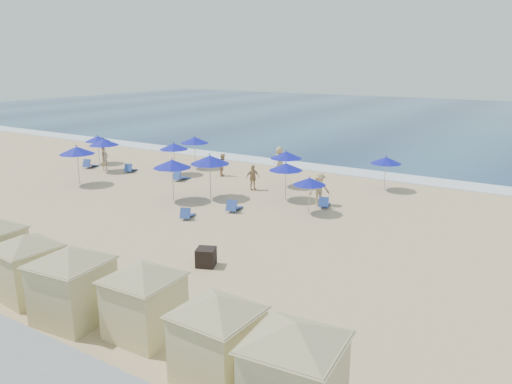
# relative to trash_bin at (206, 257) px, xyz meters

# --- Properties ---
(ground) EXTENTS (160.00, 160.00, 0.00)m
(ground) POSITION_rel_trash_bin_xyz_m (-5.82, 4.04, -0.37)
(ground) COLOR tan
(ground) RESTS_ON ground
(ocean) EXTENTS (160.00, 80.00, 0.06)m
(ocean) POSITION_rel_trash_bin_xyz_m (-5.82, 59.04, -0.34)
(ocean) COLOR navy
(ocean) RESTS_ON ground
(surf_line) EXTENTS (160.00, 2.50, 0.08)m
(surf_line) POSITION_rel_trash_bin_xyz_m (-5.82, 19.54, -0.33)
(surf_line) COLOR white
(surf_line) RESTS_ON ground
(trash_bin) EXTENTS (0.98, 0.98, 0.74)m
(trash_bin) POSITION_rel_trash_bin_xyz_m (0.00, 0.00, 0.00)
(trash_bin) COLOR black
(trash_bin) RESTS_ON ground
(cabana_2) EXTENTS (4.05, 4.05, 2.55)m
(cabana_2) POSITION_rel_trash_bin_xyz_m (-3.48, -5.47, 1.09)
(cabana_2) COLOR beige
(cabana_2) RESTS_ON ground
(cabana_3) EXTENTS (4.32, 4.32, 2.72)m
(cabana_3) POSITION_rel_trash_bin_xyz_m (-0.82, -5.69, 1.19)
(cabana_3) COLOR beige
(cabana_3) RESTS_ON ground
(cabana_4) EXTENTS (4.09, 4.09, 2.57)m
(cabana_4) POSITION_rel_trash_bin_xyz_m (1.74, -5.13, 1.10)
(cabana_4) COLOR beige
(cabana_4) RESTS_ON ground
(cabana_5) EXTENTS (4.10, 4.10, 2.57)m
(cabana_5) POSITION_rel_trash_bin_xyz_m (4.83, -5.61, 1.10)
(cabana_5) COLOR beige
(cabana_5) RESTS_ON ground
(cabana_6) EXTENTS (4.34, 4.34, 2.73)m
(cabana_6) POSITION_rel_trash_bin_xyz_m (7.24, -5.94, 1.19)
(cabana_6) COLOR beige
(cabana_6) RESTS_ON ground
(umbrella_0) EXTENTS (2.03, 2.03, 2.31)m
(umbrella_0) POSITION_rel_trash_bin_xyz_m (-20.14, 11.71, 1.63)
(umbrella_0) COLOR #A5A8AD
(umbrella_0) RESTS_ON ground
(umbrella_1) EXTENTS (2.23, 2.23, 2.53)m
(umbrella_1) POSITION_rel_trash_bin_xyz_m (-17.46, 10.04, 1.83)
(umbrella_1) COLOR #A5A8AD
(umbrella_1) RESTS_ON ground
(umbrella_2) EXTENTS (2.19, 2.19, 2.50)m
(umbrella_2) POSITION_rel_trash_bin_xyz_m (-12.52, 14.56, 1.79)
(umbrella_2) COLOR #A5A8AD
(umbrella_2) RESTS_ON ground
(umbrella_3) EXTENTS (2.34, 2.34, 2.67)m
(umbrella_3) POSITION_rel_trash_bin_xyz_m (-15.64, 6.23, 1.94)
(umbrella_3) COLOR #A5A8AD
(umbrella_3) RESTS_ON ground
(umbrella_4) EXTENTS (2.10, 2.10, 2.39)m
(umbrella_4) POSITION_rel_trash_bin_xyz_m (-12.31, 11.96, 1.70)
(umbrella_4) COLOR #A5A8AD
(umbrella_4) RESTS_ON ground
(umbrella_5) EXTENTS (2.38, 2.38, 2.70)m
(umbrella_5) POSITION_rel_trash_bin_xyz_m (-6.18, 8.30, 1.97)
(umbrella_5) COLOR #A5A8AD
(umbrella_5) RESTS_ON ground
(umbrella_6) EXTENTS (2.25, 2.25, 2.56)m
(umbrella_6) POSITION_rel_trash_bin_xyz_m (-7.67, 6.63, 1.85)
(umbrella_6) COLOR #A5A8AD
(umbrella_6) RESTS_ON ground
(umbrella_7) EXTENTS (2.11, 2.11, 2.40)m
(umbrella_7) POSITION_rel_trash_bin_xyz_m (-3.80, 13.29, 1.71)
(umbrella_7) COLOR #A5A8AD
(umbrella_7) RESTS_ON ground
(umbrella_8) EXTENTS (2.03, 2.03, 2.31)m
(umbrella_8) POSITION_rel_trash_bin_xyz_m (-2.18, 10.38, 1.63)
(umbrella_8) COLOR #A5A8AD
(umbrella_8) RESTS_ON ground
(umbrella_9) EXTENTS (1.97, 1.97, 2.24)m
(umbrella_9) POSITION_rel_trash_bin_xyz_m (2.04, 15.77, 1.57)
(umbrella_9) COLOR #A5A8AD
(umbrella_9) RESTS_ON ground
(umbrella_10) EXTENTS (1.80, 1.80, 2.05)m
(umbrella_10) POSITION_rel_trash_bin_xyz_m (0.23, 8.69, 1.41)
(umbrella_10) COLOR #A5A8AD
(umbrella_10) RESTS_ON ground
(beach_chair_0) EXTENTS (0.90, 1.45, 0.74)m
(beach_chair_0) POSITION_rel_trash_bin_xyz_m (-19.42, 10.17, -0.11)
(beach_chair_0) COLOR #294596
(beach_chair_0) RESTS_ON ground
(beach_chair_1) EXTENTS (1.00, 1.37, 0.69)m
(beach_chair_1) POSITION_rel_trash_bin_xyz_m (-15.65, 10.78, -0.13)
(beach_chair_1) COLOR #294596
(beach_chair_1) RESTS_ON ground
(beach_chair_2) EXTENTS (0.65, 1.37, 0.74)m
(beach_chair_2) POSITION_rel_trash_bin_xyz_m (-10.74, 10.75, -0.11)
(beach_chair_2) COLOR #294596
(beach_chair_2) RESTS_ON ground
(beach_chair_3) EXTENTS (0.98, 1.32, 0.67)m
(beach_chair_3) POSITION_rel_trash_bin_xyz_m (-4.72, 4.39, -0.14)
(beach_chair_3) COLOR #294596
(beach_chair_3) RESTS_ON ground
(beach_chair_4) EXTENTS (0.91, 1.42, 0.73)m
(beach_chair_4) POSITION_rel_trash_bin_xyz_m (-3.42, 6.79, -0.12)
(beach_chair_4) COLOR #294596
(beach_chair_4) RESTS_ON ground
(beach_chair_5) EXTENTS (0.89, 1.34, 0.68)m
(beach_chair_5) POSITION_rel_trash_bin_xyz_m (0.46, 10.18, -0.14)
(beach_chair_5) COLOR #294596
(beach_chair_5) RESTS_ON ground
(beachgoer_0) EXTENTS (0.51, 0.69, 1.74)m
(beachgoer_0) POSITION_rel_trash_bin_xyz_m (-17.69, 10.20, 0.50)
(beachgoer_0) COLOR tan
(beachgoer_0) RESTS_ON ground
(beachgoer_1) EXTENTS (0.91, 0.98, 1.61)m
(beachgoer_1) POSITION_rel_trash_bin_xyz_m (-9.09, 13.55, 0.43)
(beachgoer_1) COLOR tan
(beachgoer_1) RESTS_ON ground
(beachgoer_2) EXTENTS (0.81, 1.03, 1.63)m
(beachgoer_2) POSITION_rel_trash_bin_xyz_m (-5.08, 11.26, 0.45)
(beachgoer_2) COLOR tan
(beachgoer_2) RESTS_ON ground
(beachgoer_3) EXTENTS (1.33, 1.38, 1.89)m
(beachgoer_3) POSITION_rel_trash_bin_xyz_m (-0.00, 10.45, 0.57)
(beachgoer_3) COLOR tan
(beachgoer_3) RESTS_ON ground
(beachgoer_4) EXTENTS (0.87, 1.06, 1.86)m
(beachgoer_4) POSITION_rel_trash_bin_xyz_m (-6.45, 17.04, 0.56)
(beachgoer_4) COLOR tan
(beachgoer_4) RESTS_ON ground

